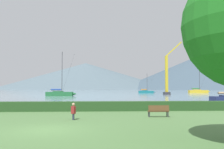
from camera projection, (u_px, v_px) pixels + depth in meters
ground_plane at (47, 130)px, 13.86m from camera, size 1000.00×1000.00×0.00m
harbor_water at (93, 91)px, 150.44m from camera, size 320.00×246.00×0.00m
hedge_line at (70, 106)px, 24.85m from camera, size 80.00×1.20×0.95m
sailboat_slip_1 at (146, 92)px, 97.81m from camera, size 6.90×2.68×7.83m
sailboat_slip_4 at (198, 91)px, 100.55m from camera, size 8.85×3.42×10.98m
sailboat_slip_5 at (60, 93)px, 66.69m from camera, size 8.27×2.60×12.08m
park_bench_under_tree at (158, 110)px, 19.89m from camera, size 1.69×0.48×0.95m
person_seated_viewer at (73, 110)px, 18.22m from camera, size 0.36×0.56×1.25m
dock_crane at (167, 77)px, 80.48m from camera, size 6.24×2.00×17.49m
distant_hill_west_ridge at (86, 76)px, 341.19m from camera, size 237.30×237.30×35.68m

